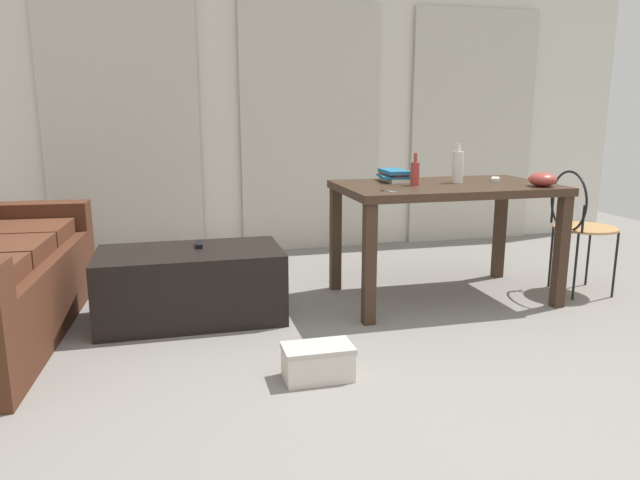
% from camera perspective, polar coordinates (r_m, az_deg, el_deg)
% --- Properties ---
extents(ground_plane, '(8.01, 8.01, 0.00)m').
position_cam_1_polar(ground_plane, '(3.60, 6.50, -7.70)').
color(ground_plane, gray).
extents(wall_back, '(6.25, 0.10, 2.59)m').
position_cam_1_polar(wall_back, '(5.36, -1.14, 13.06)').
color(wall_back, silver).
rests_on(wall_back, ground).
extents(curtains, '(4.44, 0.03, 2.17)m').
position_cam_1_polar(curtains, '(5.28, -0.92, 10.80)').
color(curtains, beige).
rests_on(curtains, ground).
extents(coffee_table, '(1.08, 0.59, 0.43)m').
position_cam_1_polar(coffee_table, '(3.61, -12.50, -4.28)').
color(coffee_table, black).
rests_on(coffee_table, ground).
extents(craft_table, '(1.39, 0.83, 0.77)m').
position_cam_1_polar(craft_table, '(3.92, 12.12, 3.91)').
color(craft_table, '#382619').
rests_on(craft_table, ground).
extents(wire_chair, '(0.42, 0.43, 0.85)m').
position_cam_1_polar(wire_chair, '(4.33, 23.83, 1.98)').
color(wire_chair, '#B7844C').
rests_on(wire_chair, ground).
extents(bottle_near, '(0.06, 0.06, 0.20)m').
position_cam_1_polar(bottle_near, '(3.77, 9.27, 6.48)').
color(bottle_near, '#99332D').
rests_on(bottle_near, craft_table).
extents(bottle_far, '(0.07, 0.07, 0.26)m').
position_cam_1_polar(bottle_far, '(3.97, 13.33, 7.01)').
color(bottle_far, beige).
rests_on(bottle_far, craft_table).
extents(bowl, '(0.17, 0.17, 0.09)m').
position_cam_1_polar(bowl, '(3.94, 20.94, 5.55)').
color(bowl, '#9E3833').
rests_on(bowl, craft_table).
extents(book_stack, '(0.23, 0.30, 0.08)m').
position_cam_1_polar(book_stack, '(3.99, 7.35, 6.26)').
color(book_stack, silver).
rests_on(book_stack, craft_table).
extents(tv_remote_on_table, '(0.12, 0.15, 0.02)m').
position_cam_1_polar(tv_remote_on_table, '(4.17, 16.77, 5.72)').
color(tv_remote_on_table, '#B7B7B2').
rests_on(tv_remote_on_table, craft_table).
extents(scissors, '(0.07, 0.11, 0.00)m').
position_cam_1_polar(scissors, '(3.48, 6.47, 4.79)').
color(scissors, '#9EA0A5').
rests_on(scissors, craft_table).
extents(tv_remote_primary, '(0.05, 0.16, 0.03)m').
position_cam_1_polar(tv_remote_primary, '(3.64, -11.74, -0.40)').
color(tv_remote_primary, black).
rests_on(tv_remote_primary, coffee_table).
extents(shoebox, '(0.33, 0.19, 0.16)m').
position_cam_1_polar(shoebox, '(2.80, -0.22, -11.82)').
color(shoebox, beige).
rests_on(shoebox, ground).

